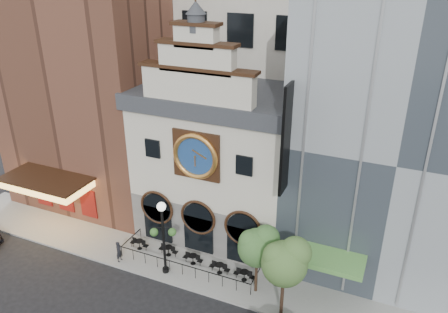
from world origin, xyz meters
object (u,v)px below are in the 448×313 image
at_px(bistro_0, 139,244).
at_px(tree_right, 286,260).
at_px(bistro_1, 168,250).
at_px(bistro_2, 193,259).
at_px(tree_left, 258,245).
at_px(pedestrian, 119,252).
at_px(bistro_4, 244,275).
at_px(bistro_3, 220,268).
at_px(lamppost, 163,230).

distance_m(bistro_0, tree_right, 13.07).
relative_size(bistro_1, bistro_2, 1.00).
height_order(tree_left, tree_right, tree_right).
xyz_separation_m(pedestrian, tree_right, (12.86, -0.26, 3.38)).
relative_size(bistro_1, pedestrian, 0.94).
distance_m(tree_left, tree_right, 2.64).
xyz_separation_m(bistro_4, tree_left, (1.16, -0.64, 3.36)).
xyz_separation_m(bistro_0, bistro_4, (8.94, -0.13, 0.00)).
relative_size(bistro_3, bistro_4, 1.00).
height_order(bistro_3, lamppost, lamppost).
bearing_deg(bistro_1, tree_left, -7.45).
xyz_separation_m(bistro_0, tree_left, (10.10, -0.78, 3.36)).
relative_size(bistro_0, bistro_2, 1.00).
bearing_deg(bistro_1, pedestrian, -145.72).
xyz_separation_m(lamppost, tree_left, (6.78, 0.79, 0.19)).
bearing_deg(lamppost, pedestrian, 160.01).
xyz_separation_m(bistro_1, tree_right, (9.82, -2.33, 3.76)).
xyz_separation_m(bistro_1, bistro_3, (4.49, -0.33, 0.00)).
relative_size(bistro_2, pedestrian, 0.94).
bearing_deg(lamppost, bistro_1, 90.05).
height_order(pedestrian, tree_left, tree_left).
bearing_deg(tree_left, tree_right, -30.91).
xyz_separation_m(bistro_3, tree_right, (5.33, -2.00, 3.76)).
height_order(bistro_1, pedestrian, pedestrian).
bearing_deg(tree_left, bistro_0, 175.61).
distance_m(bistro_4, lamppost, 6.61).
distance_m(bistro_1, bistro_2, 2.23).
bearing_deg(tree_right, bistro_0, 170.28).
bearing_deg(pedestrian, bistro_4, -80.54).
height_order(bistro_0, bistro_4, same).
distance_m(bistro_4, pedestrian, 9.63).
height_order(bistro_0, lamppost, lamppost).
height_order(bistro_2, bistro_4, same).
relative_size(bistro_2, bistro_3, 1.00).
bearing_deg(bistro_2, bistro_1, 175.67).
height_order(bistro_2, bistro_3, same).
bearing_deg(bistro_4, bistro_2, 177.56).
xyz_separation_m(bistro_0, bistro_1, (2.52, 0.22, 0.00)).
bearing_deg(pedestrian, tree_right, -92.02).
relative_size(bistro_2, tree_right, 0.27).
distance_m(bistro_0, bistro_2, 4.74).
xyz_separation_m(bistro_1, tree_left, (7.59, -0.99, 3.36)).
height_order(bistro_0, bistro_1, same).
height_order(bistro_1, tree_right, tree_right).
distance_m(pedestrian, lamppost, 4.76).
bearing_deg(bistro_4, bistro_1, 176.91).
xyz_separation_m(bistro_3, pedestrian, (-7.53, -1.74, 0.38)).
relative_size(bistro_2, bistro_4, 1.00).
bearing_deg(bistro_3, bistro_2, 175.89).
distance_m(lamppost, tree_left, 6.83).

